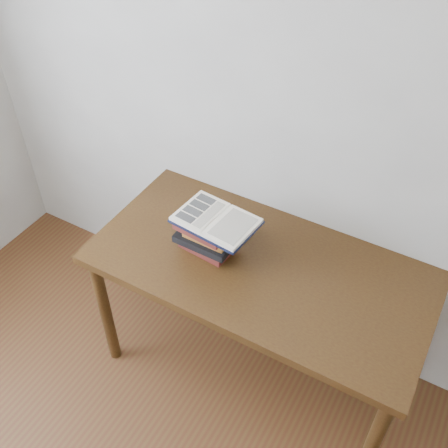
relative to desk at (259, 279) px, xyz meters
The scene contains 3 objects.
desk is the anchor object (origin of this frame).
book_stack 0.31m from the desk, behind, with size 0.26×0.19×0.19m.
open_book 0.36m from the desk, 168.14° to the right, with size 0.36×0.27×0.03m.
Camera 1 is at (0.75, -0.05, 2.50)m, focal length 42.00 mm.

